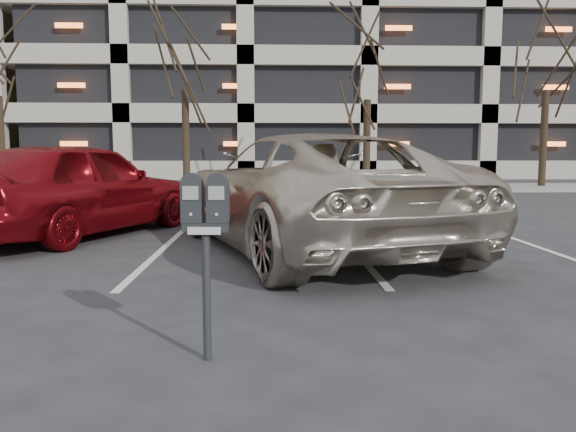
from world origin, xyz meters
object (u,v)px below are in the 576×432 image
at_px(tree_b, 184,27).
at_px(suv_silver, 307,192).
at_px(tree_d, 549,29).
at_px(parking_meter, 205,221).
at_px(tree_c, 368,44).
at_px(car_red, 78,188).

distance_m(tree_b, suv_silver, 15.13).
bearing_deg(suv_silver, tree_b, -93.44).
bearing_deg(tree_b, tree_d, 0.00).
bearing_deg(parking_meter, suv_silver, 81.77).
bearing_deg(tree_d, tree_c, 180.00).
height_order(tree_c, car_red, tree_c).
distance_m(tree_b, car_red, 13.36).
height_order(parking_meter, suv_silver, suv_silver).
distance_m(tree_d, car_red, 19.42).
xyz_separation_m(tree_b, suv_silver, (3.72, -13.68, -5.27)).
xyz_separation_m(tree_b, tree_d, (14.00, 0.00, 0.06)).
distance_m(tree_c, tree_d, 7.03).
relative_size(tree_b, tree_c, 1.10).
height_order(tree_b, parking_meter, tree_b).
bearing_deg(suv_silver, tree_c, -122.13).
xyz_separation_m(tree_d, parking_meter, (-11.26, -18.15, -5.21)).
distance_m(tree_b, tree_d, 14.00).
xyz_separation_m(tree_b, car_red, (-0.07, -12.27, -5.29)).
bearing_deg(tree_b, suv_silver, -74.79).
relative_size(parking_meter, suv_silver, 0.19).
height_order(tree_b, car_red, tree_b).
xyz_separation_m(tree_c, tree_d, (7.00, 0.00, 0.61)).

